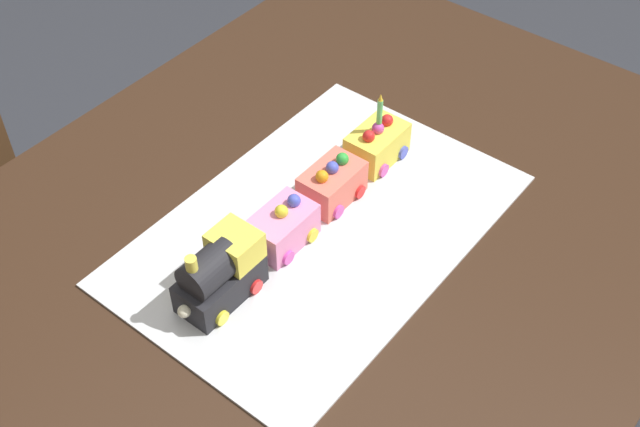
# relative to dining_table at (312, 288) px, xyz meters

# --- Properties ---
(dining_table) EXTENTS (1.40, 1.00, 0.74)m
(dining_table) POSITION_rel_dining_table_xyz_m (0.00, 0.00, 0.00)
(dining_table) COLOR #382316
(dining_table) RESTS_ON ground
(cake_board) EXTENTS (0.60, 0.40, 0.00)m
(cake_board) POSITION_rel_dining_table_xyz_m (0.03, 0.01, 0.11)
(cake_board) COLOR silver
(cake_board) RESTS_ON dining_table
(cake_locomotive) EXTENTS (0.14, 0.08, 0.12)m
(cake_locomotive) POSITION_rel_dining_table_xyz_m (-0.16, 0.03, 0.16)
(cake_locomotive) COLOR #232328
(cake_locomotive) RESTS_ON cake_board
(cake_car_tanker_bubblegum) EXTENTS (0.10, 0.08, 0.07)m
(cake_car_tanker_bubblegum) POSITION_rel_dining_table_xyz_m (-0.03, 0.03, 0.14)
(cake_car_tanker_bubblegum) COLOR pink
(cake_car_tanker_bubblegum) RESTS_ON cake_board
(cake_car_gondola_coral) EXTENTS (0.10, 0.08, 0.07)m
(cake_car_gondola_coral) POSITION_rel_dining_table_xyz_m (0.09, 0.03, 0.14)
(cake_car_gondola_coral) COLOR #F27260
(cake_car_gondola_coral) RESTS_ON cake_board
(cake_car_caboose_lemon) EXTENTS (0.10, 0.08, 0.07)m
(cake_car_caboose_lemon) POSITION_rel_dining_table_xyz_m (0.21, 0.03, 0.14)
(cake_car_caboose_lemon) COLOR #F4E04C
(cake_car_caboose_lemon) RESTS_ON cake_board
(birthday_candle) EXTENTS (0.01, 0.01, 0.06)m
(birthday_candle) POSITION_rel_dining_table_xyz_m (0.21, 0.03, 0.21)
(birthday_candle) COLOR #66D872
(birthday_candle) RESTS_ON cake_car_caboose_lemon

